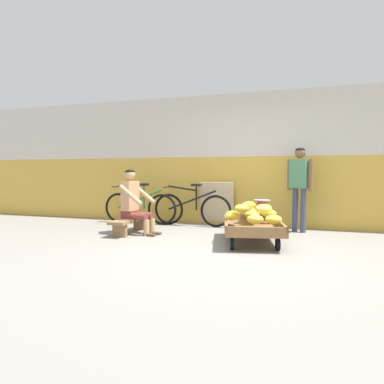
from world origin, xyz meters
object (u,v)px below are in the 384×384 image
at_px(low_bench, 131,222).
at_px(plastic_crate, 262,224).
at_px(bicycle_near_left, 140,207).
at_px(shopping_bag, 270,229).
at_px(sign_board, 217,204).
at_px(banana_cart, 252,227).
at_px(weighing_scale, 262,207).
at_px(vendor_seated, 134,202).
at_px(customer_adult, 300,180).
at_px(bicycle_far_left, 192,208).

height_order(low_bench, plastic_crate, plastic_crate).
height_order(bicycle_near_left, shopping_bag, bicycle_near_left).
xyz_separation_m(low_bench, sign_board, (1.25, 1.38, 0.24)).
relative_size(banana_cart, weighing_scale, 5.30).
height_order(banana_cart, vendor_seated, vendor_seated).
relative_size(low_bench, customer_adult, 0.72).
xyz_separation_m(weighing_scale, shopping_bag, (0.18, -0.34, -0.33)).
bearing_deg(weighing_scale, bicycle_far_left, 167.68).
distance_m(plastic_crate, customer_adult, 1.06).
bearing_deg(bicycle_near_left, sign_board, 11.54).
relative_size(vendor_seated, bicycle_near_left, 0.69).
bearing_deg(low_bench, weighing_scale, 19.93).
bearing_deg(low_bench, sign_board, 47.73).
bearing_deg(banana_cart, customer_adult, 60.64).
relative_size(bicycle_near_left, sign_board, 1.87).
bearing_deg(bicycle_near_left, vendor_seated, -67.85).
height_order(weighing_scale, bicycle_near_left, bicycle_near_left).
distance_m(sign_board, customer_adult, 1.72).
relative_size(banana_cart, bicycle_near_left, 0.96).
xyz_separation_m(banana_cart, bicycle_far_left, (-1.40, 1.29, 0.11)).
bearing_deg(vendor_seated, plastic_crate, 21.00).
bearing_deg(low_bench, bicycle_near_left, 108.23).
relative_size(customer_adult, shopping_bag, 6.38).
distance_m(customer_adult, shopping_bag, 1.12).
bearing_deg(vendor_seated, bicycle_near_left, 112.15).
distance_m(vendor_seated, weighing_scale, 2.29).
relative_size(plastic_crate, shopping_bag, 1.50).
xyz_separation_m(plastic_crate, customer_adult, (0.64, 0.25, 0.80)).
xyz_separation_m(banana_cart, customer_adult, (0.69, 1.22, 0.71)).
relative_size(vendor_seated, customer_adult, 0.75).
xyz_separation_m(weighing_scale, bicycle_near_left, (-2.57, 0.24, -0.10)).
distance_m(banana_cart, shopping_bag, 0.68).
xyz_separation_m(weighing_scale, sign_board, (-0.97, 0.57, -0.01)).
bearing_deg(customer_adult, weighing_scale, -158.86).
bearing_deg(customer_adult, vendor_seated, -158.99).
bearing_deg(sign_board, banana_cart, -59.04).
bearing_deg(bicycle_near_left, customer_adult, 0.06).
height_order(banana_cart, sign_board, sign_board).
xyz_separation_m(bicycle_far_left, customer_adult, (2.08, -0.07, 0.60)).
relative_size(bicycle_far_left, customer_adult, 1.09).
bearing_deg(shopping_bag, customer_adult, 51.83).
bearing_deg(low_bench, vendor_seated, -8.39).
bearing_deg(shopping_bag, plastic_crate, 117.88).
distance_m(banana_cart, weighing_scale, 1.00).
distance_m(bicycle_near_left, shopping_bag, 2.82).
bearing_deg(weighing_scale, bicycle_near_left, 174.57).
xyz_separation_m(low_bench, customer_adult, (2.87, 1.05, 0.75)).
height_order(low_bench, sign_board, sign_board).
bearing_deg(shopping_bag, low_bench, -169.00).
height_order(banana_cart, low_bench, banana_cart).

